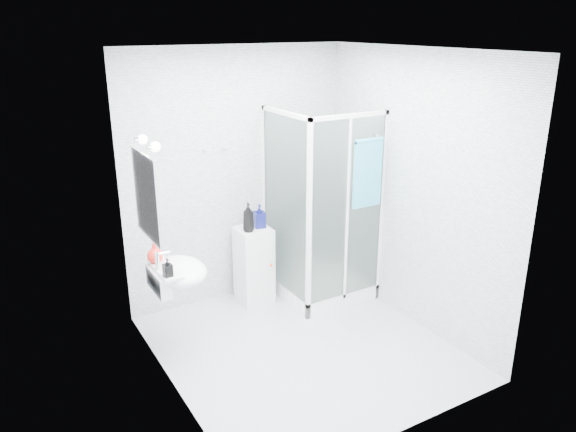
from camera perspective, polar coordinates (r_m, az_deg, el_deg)
room at (r=4.67m, az=1.64°, el=0.42°), size 2.40×2.60×2.60m
shower_enclosure at (r=5.92m, az=3.14°, el=-4.29°), size 0.90×0.95×2.00m
wall_basin at (r=4.85m, az=-11.29°, el=-5.65°), size 0.46×0.56×0.35m
mirror at (r=4.55m, az=-14.22°, el=1.94°), size 0.02×0.60×0.70m
vanity_lights at (r=4.46m, az=-14.04°, el=7.20°), size 0.10×0.40×0.08m
wall_hooks at (r=5.55m, az=-7.46°, el=6.73°), size 0.23×0.06×0.03m
storage_cabinet at (r=5.87m, az=-3.48°, el=-4.97°), size 0.34×0.36×0.81m
hand_towel at (r=5.44m, az=8.10°, el=4.52°), size 0.32×0.05×0.67m
shampoo_bottle_a at (r=5.59m, az=-4.06°, el=-0.13°), size 0.13×0.13×0.30m
shampoo_bottle_b at (r=5.70m, az=-2.91°, el=-0.00°), size 0.13×0.13×0.24m
soap_dispenser_orange at (r=4.89m, az=-13.38°, el=-3.63°), size 0.15×0.15×0.17m
soap_dispenser_black at (r=4.61m, az=-12.14°, el=-5.14°), size 0.07×0.07×0.15m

